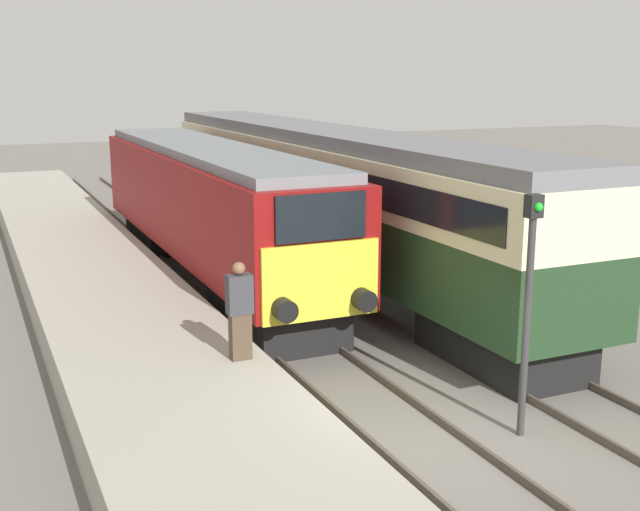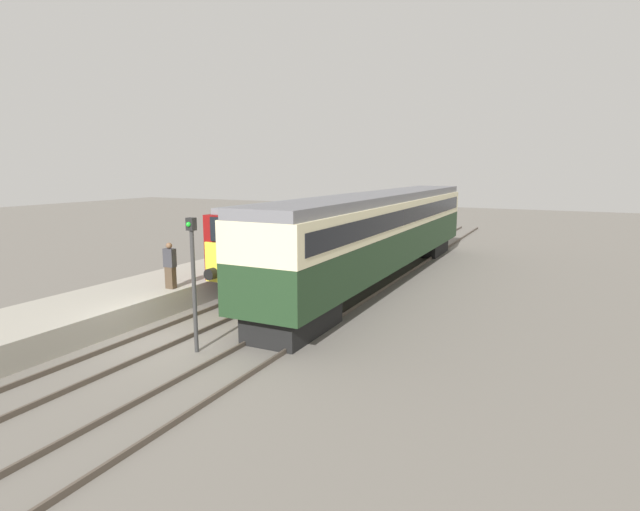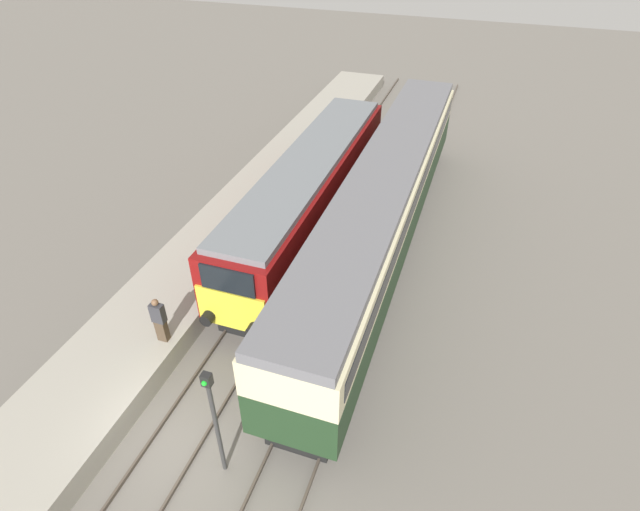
{
  "view_description": "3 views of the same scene",
  "coord_description": "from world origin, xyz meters",
  "px_view_note": "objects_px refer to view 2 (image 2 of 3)",
  "views": [
    {
      "loc": [
        -6.24,
        -10.04,
        5.78
      ],
      "look_at": [
        0.0,
        3.84,
        2.29
      ],
      "focal_mm": 45.0,
      "sensor_mm": 36.0,
      "label": 1
    },
    {
      "loc": [
        11.15,
        -11.27,
        5.31
      ],
      "look_at": [
        1.7,
        7.84,
        1.6
      ],
      "focal_mm": 28.0,
      "sensor_mm": 36.0,
      "label": 2
    },
    {
      "loc": [
        6.66,
        -6.67,
        13.08
      ],
      "look_at": [
        1.7,
        7.84,
        1.6
      ],
      "focal_mm": 28.0,
      "sensor_mm": 36.0,
      "label": 3
    }
  ],
  "objects_px": {
    "locomotive": "(321,232)",
    "passenger_carriage": "(383,228)",
    "signal_post": "(193,274)",
    "person_on_platform": "(170,266)"
  },
  "relations": [
    {
      "from": "locomotive",
      "to": "person_on_platform",
      "type": "bearing_deg",
      "value": -103.2
    },
    {
      "from": "passenger_carriage",
      "to": "signal_post",
      "type": "height_order",
      "value": "passenger_carriage"
    },
    {
      "from": "locomotive",
      "to": "signal_post",
      "type": "bearing_deg",
      "value": -81.78
    },
    {
      "from": "person_on_platform",
      "to": "signal_post",
      "type": "distance_m",
      "value": 4.87
    },
    {
      "from": "person_on_platform",
      "to": "signal_post",
      "type": "relative_size",
      "value": 0.44
    },
    {
      "from": "locomotive",
      "to": "person_on_platform",
      "type": "relative_size",
      "value": 8.94
    },
    {
      "from": "passenger_carriage",
      "to": "person_on_platform",
      "type": "xyz_separation_m",
      "value": [
        -5.44,
        -8.43,
        -0.84
      ]
    },
    {
      "from": "locomotive",
      "to": "person_on_platform",
      "type": "distance_m",
      "value": 8.97
    },
    {
      "from": "passenger_carriage",
      "to": "signal_post",
      "type": "distance_m",
      "value": 11.61
    },
    {
      "from": "locomotive",
      "to": "passenger_carriage",
      "type": "distance_m",
      "value": 3.44
    }
  ]
}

